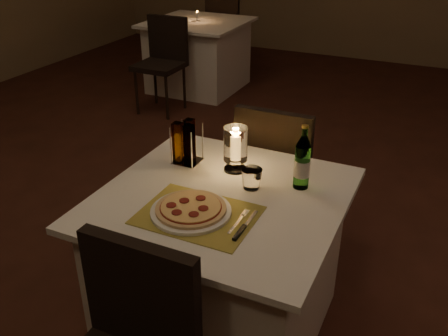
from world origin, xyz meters
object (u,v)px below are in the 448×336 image
at_px(main_table, 222,265).
at_px(water_bottle, 302,163).
at_px(neighbor_table_left, 198,55).
at_px(pizza, 191,208).
at_px(hurricane_candle, 236,145).
at_px(plate, 191,211).
at_px(chair_far, 277,165).
at_px(tumbler, 252,179).

relative_size(main_table, water_bottle, 3.48).
xyz_separation_m(water_bottle, neighbor_table_left, (-2.06, 2.96, -0.48)).
bearing_deg(pizza, water_bottle, 50.05).
distance_m(water_bottle, hurricane_candle, 0.32).
bearing_deg(plate, main_table, 74.48).
relative_size(main_table, chair_far, 1.11).
bearing_deg(neighbor_table_left, water_bottle, -55.09).
bearing_deg(neighbor_table_left, main_table, -60.55).
height_order(chair_far, tumbler, chair_far).
relative_size(tumbler, hurricane_candle, 0.43).
height_order(pizza, neighbor_table_left, pizza).
distance_m(chair_far, pizza, 0.92).
bearing_deg(main_table, plate, -105.52).
bearing_deg(main_table, neighbor_table_left, 119.45).
xyz_separation_m(pizza, hurricane_candle, (0.01, 0.41, 0.10)).
xyz_separation_m(tumbler, neighbor_table_left, (-1.88, 3.06, -0.41)).
bearing_deg(water_bottle, hurricane_candle, 175.58).
relative_size(main_table, neighbor_table_left, 1.00).
height_order(hurricane_candle, neighbor_table_left, hurricane_candle).
relative_size(plate, hurricane_candle, 1.52).
distance_m(plate, tumbler, 0.32).
distance_m(chair_far, tumbler, 0.66).
xyz_separation_m(plate, tumbler, (0.14, 0.29, 0.03)).
relative_size(chair_far, neighbor_table_left, 0.90).
xyz_separation_m(pizza, tumbler, (0.14, 0.29, 0.02)).
height_order(water_bottle, neighbor_table_left, water_bottle).
bearing_deg(tumbler, neighbor_table_left, 121.53).
distance_m(pizza, tumbler, 0.32).
distance_m(chair_far, hurricane_candle, 0.58).
xyz_separation_m(plate, pizza, (-0.00, -0.00, 0.02)).
bearing_deg(hurricane_candle, tumbler, -43.72).
distance_m(main_table, chair_far, 0.74).
height_order(plate, neighbor_table_left, plate).
height_order(tumbler, water_bottle, water_bottle).
xyz_separation_m(chair_far, water_bottle, (0.28, -0.50, 0.31)).
bearing_deg(tumbler, water_bottle, 28.23).
bearing_deg(tumbler, chair_far, 98.30).
relative_size(pizza, hurricane_candle, 1.33).
relative_size(water_bottle, neighbor_table_left, 0.29).
height_order(plate, water_bottle, water_bottle).
distance_m(hurricane_candle, neighbor_table_left, 3.45).
height_order(main_table, pizza, pizza).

